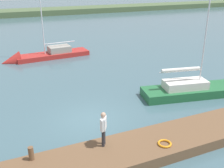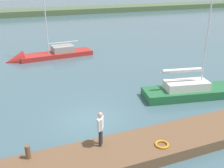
{
  "view_description": "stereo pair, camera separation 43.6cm",
  "coord_description": "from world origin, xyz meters",
  "px_view_note": "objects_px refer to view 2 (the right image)",
  "views": [
    {
      "loc": [
        4.46,
        13.21,
        7.77
      ],
      "look_at": [
        -1.74,
        -0.77,
        1.7
      ],
      "focal_mm": 42.72,
      "sensor_mm": 36.0,
      "label": 1
    },
    {
      "loc": [
        4.06,
        13.38,
        7.77
      ],
      "look_at": [
        -1.74,
        -0.77,
        1.7
      ],
      "focal_mm": 42.72,
      "sensor_mm": 36.0,
      "label": 2
    }
  ],
  "objects_px": {
    "life_ring_buoy": "(162,144)",
    "sailboat_behind_pier": "(209,92)",
    "sailboat_far_right": "(45,57)",
    "person_on_dock": "(100,126)",
    "mooring_post_near": "(28,152)"
  },
  "relations": [
    {
      "from": "life_ring_buoy",
      "to": "sailboat_behind_pier",
      "type": "height_order",
      "value": "sailboat_behind_pier"
    },
    {
      "from": "sailboat_behind_pier",
      "to": "person_on_dock",
      "type": "bearing_deg",
      "value": -147.96
    },
    {
      "from": "life_ring_buoy",
      "to": "mooring_post_near",
      "type": "bearing_deg",
      "value": -13.29
    },
    {
      "from": "sailboat_behind_pier",
      "to": "mooring_post_near",
      "type": "bearing_deg",
      "value": -153.93
    },
    {
      "from": "sailboat_behind_pier",
      "to": "sailboat_far_right",
      "type": "distance_m",
      "value": 16.88
    },
    {
      "from": "life_ring_buoy",
      "to": "person_on_dock",
      "type": "xyz_separation_m",
      "value": [
        2.62,
        -1.12,
        0.93
      ]
    },
    {
      "from": "sailboat_far_right",
      "to": "person_on_dock",
      "type": "height_order",
      "value": "sailboat_far_right"
    },
    {
      "from": "mooring_post_near",
      "to": "person_on_dock",
      "type": "bearing_deg",
      "value": 175.45
    },
    {
      "from": "person_on_dock",
      "to": "sailboat_far_right",
      "type": "bearing_deg",
      "value": 121.88
    },
    {
      "from": "person_on_dock",
      "to": "mooring_post_near",
      "type": "bearing_deg",
      "value": -152.05
    },
    {
      "from": "life_ring_buoy",
      "to": "sailboat_behind_pier",
      "type": "xyz_separation_m",
      "value": [
        -6.97,
        -4.74,
        -0.37
      ]
    },
    {
      "from": "sailboat_behind_pier",
      "to": "sailboat_far_right",
      "type": "relative_size",
      "value": 0.86
    },
    {
      "from": "mooring_post_near",
      "to": "sailboat_behind_pier",
      "type": "height_order",
      "value": "sailboat_behind_pier"
    },
    {
      "from": "life_ring_buoy",
      "to": "sailboat_behind_pier",
      "type": "bearing_deg",
      "value": -145.8
    },
    {
      "from": "sailboat_behind_pier",
      "to": "sailboat_far_right",
      "type": "xyz_separation_m",
      "value": [
        9.4,
        -14.02,
        -0.09
      ]
    }
  ]
}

